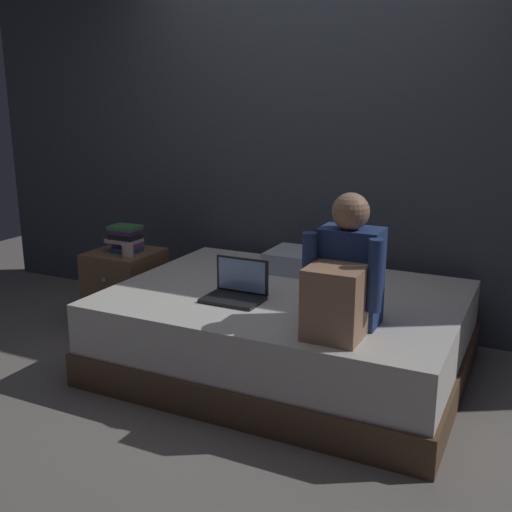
{
  "coord_description": "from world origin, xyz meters",
  "views": [
    {
      "loc": [
        1.5,
        -2.77,
        1.56
      ],
      "look_at": [
        0.1,
        0.1,
        0.73
      ],
      "focal_mm": 42.55,
      "sensor_mm": 36.0,
      "label": 1
    }
  ],
  "objects_px": {
    "laptop": "(237,290)",
    "pillow": "(312,262)",
    "bed": "(286,331)",
    "mug": "(128,251)",
    "person_sitting": "(344,279)",
    "book_stack": "(126,238)",
    "nightstand": "(126,288)"
  },
  "relations": [
    {
      "from": "bed",
      "to": "mug",
      "type": "height_order",
      "value": "mug"
    },
    {
      "from": "pillow",
      "to": "book_stack",
      "type": "distance_m",
      "value": 1.29
    },
    {
      "from": "book_stack",
      "to": "person_sitting",
      "type": "bearing_deg",
      "value": -18.47
    },
    {
      "from": "bed",
      "to": "mug",
      "type": "bearing_deg",
      "value": 177.24
    },
    {
      "from": "book_stack",
      "to": "mug",
      "type": "xyz_separation_m",
      "value": [
        0.11,
        -0.12,
        -0.05
      ]
    },
    {
      "from": "bed",
      "to": "person_sitting",
      "type": "distance_m",
      "value": 0.79
    },
    {
      "from": "laptop",
      "to": "pillow",
      "type": "distance_m",
      "value": 0.71
    },
    {
      "from": "person_sitting",
      "to": "bed",
      "type": "bearing_deg",
      "value": 139.2
    },
    {
      "from": "laptop",
      "to": "nightstand",
      "type": "bearing_deg",
      "value": 159.51
    },
    {
      "from": "pillow",
      "to": "mug",
      "type": "distance_m",
      "value": 1.22
    },
    {
      "from": "nightstand",
      "to": "mug",
      "type": "height_order",
      "value": "mug"
    },
    {
      "from": "bed",
      "to": "mug",
      "type": "xyz_separation_m",
      "value": [
        -1.17,
        0.06,
        0.34
      ]
    },
    {
      "from": "bed",
      "to": "pillow",
      "type": "distance_m",
      "value": 0.54
    },
    {
      "from": "person_sitting",
      "to": "mug",
      "type": "distance_m",
      "value": 1.71
    },
    {
      "from": "laptop",
      "to": "bed",
      "type": "bearing_deg",
      "value": 50.23
    },
    {
      "from": "bed",
      "to": "laptop",
      "type": "relative_size",
      "value": 6.25
    },
    {
      "from": "laptop",
      "to": "pillow",
      "type": "xyz_separation_m",
      "value": [
        0.18,
        0.69,
        0.01
      ]
    },
    {
      "from": "mug",
      "to": "pillow",
      "type": "bearing_deg",
      "value": 18.85
    },
    {
      "from": "nightstand",
      "to": "person_sitting",
      "type": "xyz_separation_m",
      "value": [
        1.77,
        -0.58,
        0.46
      ]
    },
    {
      "from": "nightstand",
      "to": "laptop",
      "type": "bearing_deg",
      "value": -20.49
    },
    {
      "from": "bed",
      "to": "book_stack",
      "type": "height_order",
      "value": "book_stack"
    },
    {
      "from": "nightstand",
      "to": "laptop",
      "type": "distance_m",
      "value": 1.21
    },
    {
      "from": "laptop",
      "to": "book_stack",
      "type": "distance_m",
      "value": 1.16
    },
    {
      "from": "person_sitting",
      "to": "mug",
      "type": "bearing_deg",
      "value": 164.3
    },
    {
      "from": "mug",
      "to": "person_sitting",
      "type": "bearing_deg",
      "value": -15.7
    },
    {
      "from": "nightstand",
      "to": "pillow",
      "type": "bearing_deg",
      "value": 12.04
    },
    {
      "from": "laptop",
      "to": "mug",
      "type": "height_order",
      "value": "laptop"
    },
    {
      "from": "nightstand",
      "to": "person_sitting",
      "type": "height_order",
      "value": "person_sitting"
    },
    {
      "from": "bed",
      "to": "nightstand",
      "type": "height_order",
      "value": "nightstand"
    },
    {
      "from": "person_sitting",
      "to": "mug",
      "type": "height_order",
      "value": "person_sitting"
    },
    {
      "from": "person_sitting",
      "to": "pillow",
      "type": "xyz_separation_m",
      "value": [
        -0.49,
        0.85,
        -0.19
      ]
    },
    {
      "from": "pillow",
      "to": "mug",
      "type": "height_order",
      "value": "mug"
    }
  ]
}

